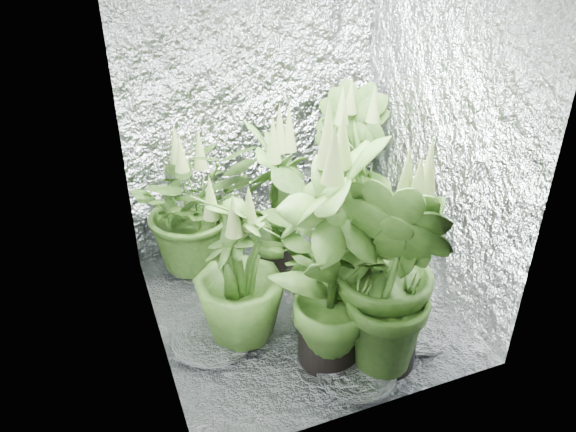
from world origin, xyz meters
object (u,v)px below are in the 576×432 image
(plant_c, at_px, (350,173))
(plant_d, at_px, (238,272))
(plant_a, at_px, (194,204))
(plant_b, at_px, (275,204))
(plant_g, at_px, (393,273))
(plant_e, at_px, (335,261))
(circulation_fan, at_px, (379,249))
(plant_f, at_px, (333,258))

(plant_c, relative_size, plant_d, 1.22)
(plant_a, distance_m, plant_b, 0.51)
(plant_b, distance_m, plant_g, 0.95)
(plant_a, xyz_separation_m, plant_e, (0.54, -0.85, -0.01))
(plant_a, distance_m, circulation_fan, 1.19)
(plant_b, height_order, plant_d, plant_b)
(plant_a, bearing_deg, plant_d, -86.05)
(plant_b, height_order, plant_f, plant_f)
(plant_f, height_order, circulation_fan, plant_f)
(plant_c, height_order, plant_f, plant_f)
(plant_b, xyz_separation_m, circulation_fan, (0.63, -0.18, -0.36))
(plant_f, distance_m, plant_g, 0.29)
(plant_e, bearing_deg, plant_d, 168.40)
(plant_b, bearing_deg, plant_d, -128.20)
(plant_b, distance_m, plant_e, 0.60)
(plant_a, height_order, plant_c, plant_c)
(plant_b, xyz_separation_m, plant_e, (0.11, -0.58, -0.06))
(plant_a, height_order, plant_g, plant_g)
(plant_g, bearing_deg, plant_d, 144.79)
(plant_d, xyz_separation_m, circulation_fan, (1.01, 0.30, -0.29))
(plant_g, height_order, circulation_fan, plant_g)
(plant_a, height_order, plant_d, plant_a)
(plant_d, relative_size, circulation_fan, 2.88)
(plant_e, xyz_separation_m, plant_f, (-0.12, -0.22, 0.19))
(plant_c, height_order, plant_g, plant_g)
(plant_d, bearing_deg, plant_e, -11.60)
(plant_d, height_order, plant_g, plant_g)
(plant_g, xyz_separation_m, circulation_fan, (0.38, 0.74, -0.41))
(plant_d, xyz_separation_m, plant_g, (0.62, -0.44, 0.12))
(plant_a, bearing_deg, circulation_fan, -23.14)
(plant_c, height_order, plant_e, plant_c)
(plant_a, distance_m, plant_g, 1.37)
(plant_f, xyz_separation_m, circulation_fan, (0.64, 0.62, -0.48))
(plant_c, xyz_separation_m, plant_g, (-0.32, -1.06, 0.01))
(plant_g, bearing_deg, plant_f, 155.22)
(plant_d, height_order, circulation_fan, plant_d)
(plant_c, bearing_deg, plant_d, -146.60)
(circulation_fan, bearing_deg, plant_b, 147.05)
(plant_d, bearing_deg, plant_a, 93.95)
(plant_e, height_order, circulation_fan, plant_e)
(plant_c, bearing_deg, plant_g, -106.59)
(plant_d, distance_m, circulation_fan, 1.09)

